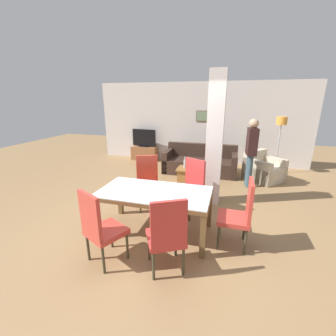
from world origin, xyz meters
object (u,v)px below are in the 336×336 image
(dining_chair_near_right, at_px, (167,234))
(bottle, at_px, (185,164))
(standing_person, at_px, (251,148))
(dining_chair_head_right, at_px, (240,212))
(dining_chair_near_left, at_px, (100,226))
(armchair, at_px, (263,170))
(coffee_table, at_px, (190,175))
(floor_lamp, at_px, (281,127))
(dining_chair_far_left, at_px, (148,180))
(dining_table, at_px, (155,199))
(tv_stand, at_px, (145,153))
(sofa, at_px, (200,163))
(tv_screen, at_px, (144,138))
(dining_chair_far_right, at_px, (191,185))

(dining_chair_near_right, relative_size, bottle, 3.59)
(standing_person, bearing_deg, dining_chair_head_right, 167.67)
(dining_chair_near_left, height_order, dining_chair_head_right, same)
(armchair, relative_size, coffee_table, 1.78)
(bottle, distance_m, floor_lamp, 3.00)
(dining_chair_far_left, bearing_deg, dining_table, 90.00)
(tv_stand, xyz_separation_m, standing_person, (3.53, -1.72, 0.75))
(dining_chair_near_right, xyz_separation_m, standing_person, (1.17, 3.48, 0.42))
(tv_stand, bearing_deg, dining_chair_head_right, -53.40)
(standing_person, bearing_deg, bottle, 88.56)
(dining_chair_near_right, xyz_separation_m, bottle, (-0.47, 3.34, -0.06))
(dining_chair_near_left, relative_size, dining_chair_far_left, 1.00)
(bottle, height_order, floor_lamp, floor_lamp)
(sofa, height_order, armchair, sofa)
(sofa, bearing_deg, dining_chair_near_right, 92.47)
(dining_table, bearing_deg, tv_screen, 113.66)
(tv_screen, bearing_deg, armchair, 169.54)
(tv_stand, height_order, standing_person, standing_person)
(tv_stand, bearing_deg, armchair, -15.94)
(dining_table, distance_m, dining_chair_near_left, 1.01)
(floor_lamp, bearing_deg, tv_screen, 174.72)
(dining_chair_near_left, xyz_separation_m, bottle, (0.43, 3.42, -0.06))
(dining_chair_head_right, bearing_deg, dining_table, 90.00)
(dining_chair_near_right, relative_size, sofa, 0.50)
(dining_chair_near_left, bearing_deg, sofa, 106.90)
(dining_chair_head_right, xyz_separation_m, sofa, (-1.07, 3.42, -0.28))
(armchair, bearing_deg, tv_screen, -64.16)
(dining_chair_near_right, relative_size, tv_stand, 1.14)
(armchair, bearing_deg, bottle, -28.51)
(dining_chair_near_left, height_order, tv_screen, tv_screen)
(dining_chair_head_right, distance_m, bottle, 2.85)
(dining_table, height_order, coffee_table, dining_table)
(bottle, bearing_deg, dining_chair_near_right, -82.07)
(dining_chair_near_left, height_order, sofa, dining_chair_near_left)
(dining_chair_near_right, distance_m, sofa, 4.26)
(sofa, height_order, floor_lamp, floor_lamp)
(dining_table, xyz_separation_m, sofa, (0.26, 3.42, -0.32))
(dining_table, bearing_deg, standing_person, 58.67)
(dining_chair_far_left, height_order, dining_chair_head_right, same)
(tv_stand, bearing_deg, dining_chair_far_right, -56.11)
(dining_chair_near_left, xyz_separation_m, sofa, (0.71, 4.33, -0.28))
(dining_chair_far_left, xyz_separation_m, floor_lamp, (2.90, 3.09, 0.83))
(dining_chair_far_left, height_order, standing_person, standing_person)
(dining_chair_far_left, xyz_separation_m, bottle, (0.43, 1.64, -0.06))
(dining_chair_far_right, height_order, tv_screen, tv_screen)
(bottle, relative_size, tv_stand, 0.32)
(dining_chair_head_right, bearing_deg, sofa, 17.31)
(coffee_table, bearing_deg, dining_table, -92.79)
(dining_chair_far_right, relative_size, tv_screen, 1.18)
(tv_screen, bearing_deg, standing_person, 159.47)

